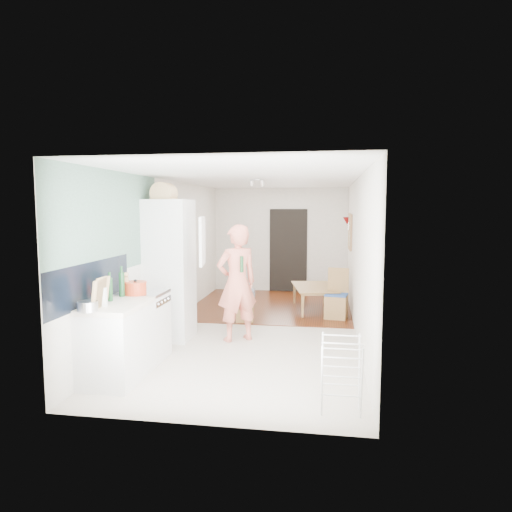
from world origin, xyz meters
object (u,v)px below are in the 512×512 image
(dining_table, at_px, (315,300))
(drying_rack, at_px, (341,375))
(stool, at_px, (245,311))
(dining_chair, at_px, (336,294))
(person, at_px, (237,273))

(dining_table, height_order, drying_rack, drying_rack)
(stool, bearing_deg, dining_table, 41.94)
(dining_table, bearing_deg, stool, 121.04)
(dining_chair, bearing_deg, drying_rack, -80.21)
(person, bearing_deg, dining_table, -151.69)
(dining_table, bearing_deg, person, 142.31)
(dining_table, xyz_separation_m, dining_chair, (0.39, -0.61, 0.25))
(dining_table, relative_size, drying_rack, 1.53)
(person, xyz_separation_m, drying_rack, (1.50, -2.29, -0.67))
(dining_table, distance_m, stool, 1.64)
(dining_chair, bearing_deg, stool, -153.10)
(dining_table, distance_m, dining_chair, 0.77)
(dining_table, height_order, dining_chair, dining_chair)
(person, xyz_separation_m, stool, (-0.08, 1.15, -0.85))
(dining_chair, distance_m, drying_rack, 3.93)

